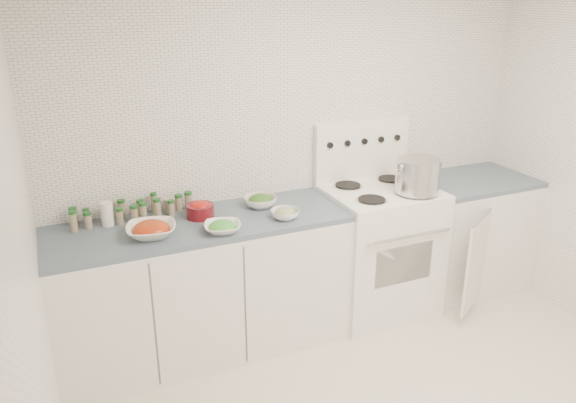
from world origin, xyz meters
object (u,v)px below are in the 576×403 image
(stove, at_px, (377,246))
(stock_pot, at_px, (418,174))
(bowl_tomato, at_px, (151,230))
(bowl_snowpea, at_px, (222,227))

(stove, bearing_deg, stock_pot, -43.47)
(stove, xyz_separation_m, stock_pot, (0.18, -0.17, 0.58))
(stove, relative_size, stock_pot, 4.21)
(bowl_tomato, relative_size, bowl_snowpea, 1.26)
(bowl_snowpea, bearing_deg, stock_pot, 1.13)
(stock_pot, xyz_separation_m, bowl_tomato, (-1.79, 0.08, -0.13))
(stove, height_order, stock_pot, stove)
(bowl_tomato, height_order, bowl_snowpea, bowl_tomato)
(stove, bearing_deg, bowl_tomato, -176.85)
(stove, xyz_separation_m, bowl_tomato, (-1.62, -0.09, 0.44))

